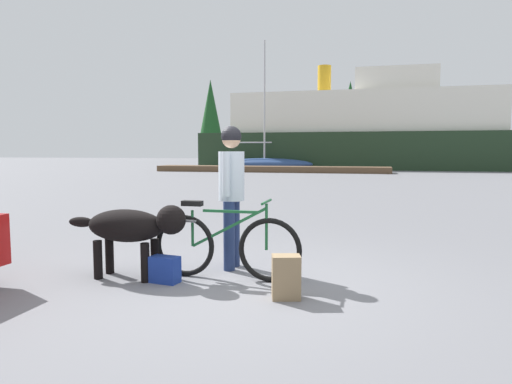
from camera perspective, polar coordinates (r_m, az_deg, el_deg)
name	(u,v)px	position (r m, az deg, el deg)	size (l,w,h in m)	color
ground_plane	(239,286)	(5.11, -2.13, -11.55)	(160.00, 160.00, 0.00)	slate
bicycle	(225,245)	(5.30, -3.84, -6.59)	(1.74, 0.44, 0.92)	black
person_cyclist	(232,183)	(5.69, -3.05, 1.16)	(0.32, 0.53, 1.77)	navy
dog	(133,227)	(5.47, -15.04, -4.25)	(1.47, 0.44, 0.86)	black
backpack	(286,277)	(4.65, 3.75, -10.46)	(0.28, 0.20, 0.44)	#8C7251
handbag_pannier	(165,270)	(5.30, -11.21, -9.39)	(0.32, 0.18, 0.30)	navy
dock_pier	(270,169)	(31.95, 1.80, 2.85)	(16.14, 2.09, 0.40)	brown
ferry_boat	(363,132)	(39.19, 13.07, 7.19)	(25.74, 7.58, 8.49)	#1E331E
sailboat_moored	(264,163)	(35.29, 1.04, 3.58)	(7.44, 2.08, 9.70)	navy
pine_tree_far_left	(211,110)	(64.69, -5.64, 10.08)	(3.23, 3.23, 11.21)	#4C331E
pine_tree_center	(350,110)	(61.00, 11.55, 9.93)	(3.41, 3.41, 10.30)	#4C331E
pine_tree_far_right	(436,106)	(60.33, 21.34, 9.90)	(4.22, 4.22, 10.77)	#4C331E
pine_tree_mid_back	(327,114)	(65.94, 8.75, 9.47)	(3.23, 3.23, 10.46)	#4C331E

